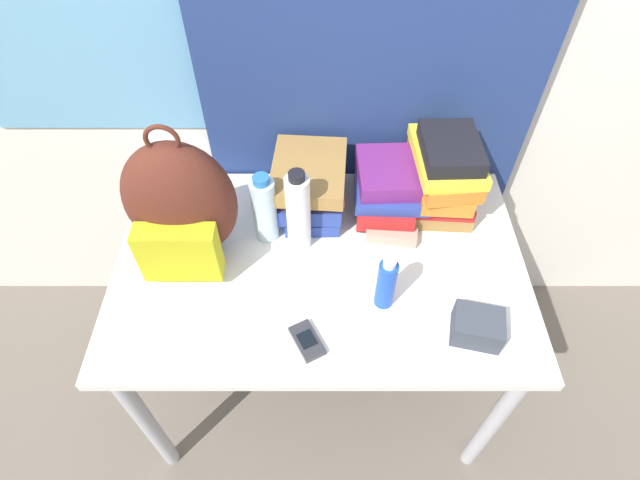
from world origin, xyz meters
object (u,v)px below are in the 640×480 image
book_stack_right (443,175)px  cell_phone (307,341)px  book_stack_left (310,185)px  camera_pouch (477,327)px  water_bottle (265,209)px  sunscreen_bottle (386,283)px  book_stack_center (389,187)px  sports_bottle (298,212)px  sunglasses_case (392,235)px  backpack (181,206)px

book_stack_right → cell_phone: bearing=-129.6°
book_stack_left → camera_pouch: bearing=-46.7°
water_bottle → sunscreen_bottle: size_ratio=1.28×
book_stack_left → cell_phone: book_stack_left is taller
book_stack_center → book_stack_right: (0.16, 0.00, 0.05)m
sports_bottle → sunglasses_case: 0.30m
book_stack_left → water_bottle: 0.17m
book_stack_left → sunglasses_case: bearing=-28.6°
water_bottle → sunscreen_bottle: (0.33, -0.24, -0.03)m
book_stack_left → book_stack_center: 0.24m
sports_bottle → sunscreen_bottle: size_ratio=1.52×
book_stack_center → water_bottle: size_ratio=1.17×
sunscreen_bottle → water_bottle: bearing=143.9°
sunglasses_case → cell_phone: bearing=-125.4°
book_stack_right → camera_pouch: bearing=-86.2°
sunscreen_bottle → sports_bottle: bearing=138.1°
water_bottle → cell_phone: water_bottle is taller
book_stack_right → sunglasses_case: (-0.15, -0.14, -0.11)m
book_stack_left → water_bottle: bearing=-137.9°
backpack → camera_pouch: bearing=-19.9°
camera_pouch → book_stack_left: bearing=133.3°
sunglasses_case → water_bottle: bearing=177.5°
book_stack_center → cell_phone: (-0.24, -0.48, -0.07)m
book_stack_center → sports_bottle: bearing=-150.7°
water_bottle → camera_pouch: 0.66m
water_bottle → book_stack_right: bearing=12.9°
backpack → sports_bottle: size_ratio=1.59×
water_bottle → backpack: bearing=-164.3°
water_bottle → sunscreen_bottle: bearing=-36.1°
backpack → sports_bottle: bearing=5.0°
book_stack_left → sports_bottle: sports_bottle is taller
camera_pouch → sunglasses_case: bearing=119.9°
sunglasses_case → camera_pouch: bearing=-60.1°
sunscreen_bottle → sunglasses_case: 0.24m
book_stack_right → sunglasses_case: book_stack_right is taller
book_stack_left → sports_bottle: size_ratio=1.01×
water_bottle → sunglasses_case: size_ratio=1.49×
book_stack_right → cell_phone: book_stack_right is taller
sunscreen_bottle → sunglasses_case: size_ratio=1.16×
book_stack_center → sunglasses_case: 0.15m
book_stack_left → cell_phone: bearing=-90.3°
book_stack_right → water_bottle: 0.54m
book_stack_center → sports_bottle: size_ratio=0.99×
book_stack_center → backpack: bearing=-162.9°
book_stack_center → camera_pouch: (0.19, -0.46, -0.04)m
water_bottle → sports_bottle: size_ratio=0.84×
cell_phone → sunglasses_case: size_ratio=0.76×
book_stack_right → sunscreen_bottle: 0.41m
sports_bottle → sunglasses_case: size_ratio=1.77×
book_stack_left → cell_phone: size_ratio=2.33×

